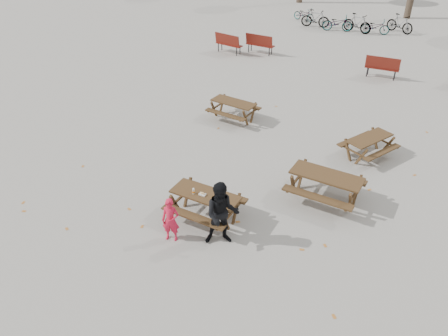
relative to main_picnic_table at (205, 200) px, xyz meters
The scene contains 13 objects.
ground 0.59m from the main_picnic_table, ahead, with size 80.00×80.00×0.00m, color gray.
main_picnic_table is the anchor object (origin of this frame).
food_tray 0.22m from the main_picnic_table, 114.81° to the right, with size 0.18×0.11×0.04m, color white.
bread_roll 0.26m from the main_picnic_table, 114.81° to the right, with size 0.14×0.06×0.05m, color tan.
soda_bottle 0.40m from the main_picnic_table, 152.71° to the right, with size 0.07×0.07×0.17m.
child 1.17m from the main_picnic_table, 105.38° to the right, with size 0.44×0.29×1.20m, color red.
adult 1.06m from the main_picnic_table, 35.97° to the right, with size 0.83×0.65×1.72m, color black.
picnic_table_east 3.38m from the main_picnic_table, 42.46° to the left, with size 1.94×1.56×0.83m, color #382414, non-canonical shape.
picnic_table_north 5.90m from the main_picnic_table, 110.77° to the left, with size 1.67×1.34×0.72m, color #382414, non-canonical shape.
picnic_table_far 6.04m from the main_picnic_table, 60.41° to the left, with size 1.60×1.29×0.69m, color #382414, non-canonical shape.
park_bench_row 12.84m from the main_picnic_table, 93.50° to the left, with size 13.07×1.64×1.03m.
bicycle_row 19.82m from the main_picnic_table, 94.78° to the left, with size 7.70×2.62×1.09m.
fallen_leaves 2.62m from the main_picnic_table, 78.69° to the left, with size 11.00×11.00×0.01m, color #B66D2B, non-canonical shape.
Camera 1 is at (4.80, -7.68, 7.41)m, focal length 35.00 mm.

